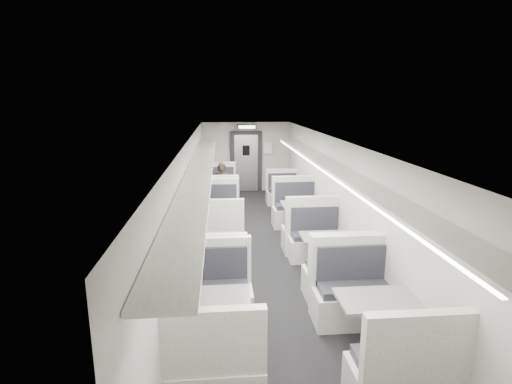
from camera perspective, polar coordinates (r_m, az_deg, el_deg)
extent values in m
cube|color=black|center=(8.44, 1.25, -9.46)|extent=(3.00, 12.00, 0.12)
cube|color=white|center=(7.82, 1.35, 7.83)|extent=(3.00, 12.00, 0.12)
cube|color=beige|center=(13.97, -1.46, 5.04)|extent=(3.00, 0.12, 2.40)
cube|color=beige|center=(8.02, -9.85, -1.38)|extent=(0.12, 12.00, 2.40)
cube|color=beige|center=(8.36, 11.99, -0.89)|extent=(0.12, 12.00, 2.40)
cube|color=white|center=(10.78, -5.58, -2.69)|extent=(1.16, 0.65, 0.49)
cube|color=#1F222A|center=(10.74, -5.61, -1.10)|extent=(1.03, 0.52, 0.11)
cube|color=white|center=(10.40, -5.67, 0.29)|extent=(1.16, 0.13, 0.77)
cube|color=white|center=(12.44, -5.53, -0.53)|extent=(1.16, 0.65, 0.49)
cube|color=#1F222A|center=(12.34, -5.56, 0.80)|extent=(1.03, 0.52, 0.11)
cube|color=white|center=(12.53, -5.59, 2.53)|extent=(1.16, 0.13, 0.77)
cylinder|color=#ADADAF|center=(11.58, -5.57, -0.90)|extent=(0.11, 0.11, 0.76)
cylinder|color=#ADADAF|center=(11.67, -5.53, -2.63)|extent=(0.39, 0.39, 0.03)
cube|color=slate|center=(11.48, -5.62, 1.14)|extent=(0.96, 0.66, 0.04)
cube|color=white|center=(8.48, -5.68, -7.23)|extent=(1.14, 0.64, 0.49)
cube|color=#1F222A|center=(8.41, -5.72, -5.26)|extent=(1.01, 0.51, 0.11)
cube|color=white|center=(8.06, -5.79, -3.67)|extent=(1.14, 0.13, 0.76)
cube|color=white|center=(10.07, -5.60, -3.88)|extent=(1.14, 0.64, 0.49)
cube|color=#1F222A|center=(9.96, -5.64, -2.30)|extent=(1.01, 0.51, 0.11)
cube|color=white|center=(10.13, -5.68, -0.13)|extent=(1.14, 0.13, 0.76)
cylinder|color=#ADADAF|center=(9.23, -5.66, -4.65)|extent=(0.11, 0.11, 0.74)
cylinder|color=#ADADAF|center=(9.34, -5.61, -6.73)|extent=(0.39, 0.39, 0.03)
cube|color=slate|center=(9.11, -5.72, -2.16)|extent=(0.95, 0.65, 0.04)
cube|color=white|center=(6.86, -5.79, -12.57)|extent=(1.04, 0.58, 0.44)
cube|color=#1F222A|center=(6.77, -5.84, -10.41)|extent=(0.92, 0.46, 0.10)
cube|color=white|center=(6.44, -5.93, -8.87)|extent=(1.04, 0.12, 0.69)
cube|color=white|center=(8.26, -5.69, -7.95)|extent=(1.04, 0.58, 0.44)
cube|color=#1F222A|center=(8.14, -5.73, -6.25)|extent=(0.92, 0.46, 0.10)
cube|color=white|center=(8.28, -5.77, -3.78)|extent=(1.04, 0.12, 0.69)
cylinder|color=#ADADAF|center=(7.51, -5.75, -9.22)|extent=(0.10, 0.10, 0.68)
cylinder|color=#ADADAF|center=(7.64, -5.70, -11.46)|extent=(0.35, 0.35, 0.03)
cube|color=slate|center=(7.37, -5.82, -6.51)|extent=(0.86, 0.59, 0.04)
cube|color=white|center=(4.80, -6.10, -24.98)|extent=(1.10, 0.61, 0.47)
cube|color=#1F222A|center=(4.66, -6.18, -21.98)|extent=(0.98, 0.49, 0.10)
cube|color=white|center=(4.27, -6.35, -20.52)|extent=(1.10, 0.13, 0.73)
cube|color=white|center=(6.16, -5.87, -15.59)|extent=(1.10, 0.61, 0.47)
cube|color=#1F222A|center=(6.00, -5.93, -13.34)|extent=(0.98, 0.49, 0.10)
cube|color=white|center=(6.11, -5.98, -9.64)|extent=(1.10, 0.13, 0.73)
cylinder|color=#ADADAF|center=(5.40, -6.00, -18.59)|extent=(0.10, 0.10, 0.72)
cylinder|color=#ADADAF|center=(5.59, -5.91, -21.59)|extent=(0.38, 0.38, 0.03)
cube|color=slate|center=(5.20, -6.11, -14.83)|extent=(0.92, 0.63, 0.04)
cube|color=white|center=(10.97, 4.93, -2.60)|extent=(0.98, 0.55, 0.42)
cube|color=#1F222A|center=(10.93, 4.94, -1.28)|extent=(0.87, 0.44, 0.09)
cube|color=white|center=(10.65, 5.17, -0.14)|extent=(0.98, 0.11, 0.65)
cube|color=white|center=(12.35, 3.78, -0.77)|extent=(0.98, 0.55, 0.42)
cube|color=#1F222A|center=(12.27, 3.82, 0.35)|extent=(0.87, 0.44, 0.09)
cube|color=white|center=(12.43, 3.68, 1.83)|extent=(0.98, 0.11, 0.65)
cylinder|color=#ADADAF|center=(11.63, 4.33, -1.10)|extent=(0.09, 0.09, 0.64)
cylinder|color=#ADADAF|center=(11.71, 4.31, -2.55)|extent=(0.33, 0.33, 0.03)
cube|color=slate|center=(11.55, 4.36, 0.61)|extent=(0.82, 0.56, 0.04)
cube|color=white|center=(8.69, 7.72, -6.75)|extent=(1.16, 0.65, 0.49)
cube|color=#1F222A|center=(8.62, 7.74, -4.79)|extent=(1.03, 0.51, 0.11)
cube|color=white|center=(8.27, 8.22, -3.20)|extent=(1.16, 0.13, 0.77)
cube|color=white|center=(10.27, 5.64, -3.51)|extent=(1.16, 0.65, 0.49)
cube|color=#1F222A|center=(10.16, 5.72, -1.94)|extent=(1.03, 0.51, 0.11)
cube|color=white|center=(10.33, 5.48, 0.21)|extent=(1.16, 0.13, 0.77)
cylinder|color=#ADADAF|center=(9.43, 6.62, -4.24)|extent=(0.11, 0.11, 0.76)
cylinder|color=#ADADAF|center=(9.55, 6.56, -6.31)|extent=(0.39, 0.39, 0.03)
cube|color=slate|center=(9.32, 6.68, -1.77)|extent=(0.96, 0.66, 0.04)
cube|color=white|center=(6.87, 11.54, -12.65)|extent=(1.09, 0.61, 0.46)
cube|color=#1F222A|center=(6.78, 11.58, -10.38)|extent=(0.97, 0.48, 0.10)
cube|color=white|center=(6.44, 12.35, -8.74)|extent=(1.09, 0.12, 0.72)
cube|color=white|center=(8.29, 8.39, -7.88)|extent=(1.09, 0.61, 0.46)
cube|color=#1F222A|center=(8.16, 8.51, -6.10)|extent=(0.97, 0.48, 0.10)
cube|color=white|center=(8.30, 8.18, -3.52)|extent=(1.09, 0.12, 0.72)
cylinder|color=#ADADAF|center=(7.52, 9.84, -9.18)|extent=(0.10, 0.10, 0.71)
cylinder|color=#ADADAF|center=(7.66, 9.74, -11.53)|extent=(0.37, 0.37, 0.03)
cube|color=slate|center=(7.38, 9.97, -6.33)|extent=(0.91, 0.62, 0.04)
cube|color=#1F222A|center=(4.76, 20.58, -21.62)|extent=(1.03, 0.51, 0.11)
cube|color=white|center=(4.39, 22.53, -19.95)|extent=(1.16, 0.13, 0.76)
cube|color=white|center=(6.22, 13.58, -15.50)|extent=(1.16, 0.64, 0.49)
cube|color=#1F222A|center=(6.06, 13.83, -13.16)|extent=(1.03, 0.51, 0.11)
cube|color=white|center=(6.16, 13.20, -9.34)|extent=(1.16, 0.13, 0.76)
cylinder|color=#ADADAF|center=(5.47, 16.60, -18.44)|extent=(0.11, 0.11, 0.75)
cylinder|color=#ADADAF|center=(5.67, 16.34, -21.55)|extent=(0.39, 0.39, 0.03)
cube|color=slate|center=(5.27, 16.91, -14.54)|extent=(0.96, 0.65, 0.04)
imported|color=black|center=(11.21, -4.85, 0.50)|extent=(0.59, 0.45, 1.46)
cube|color=black|center=(11.31, -8.16, 3.72)|extent=(0.02, 1.18, 0.84)
cube|color=black|center=(9.15, -8.85, 1.44)|extent=(0.02, 1.18, 0.84)
cube|color=black|center=(7.02, -9.95, -2.24)|extent=(0.02, 1.18, 0.84)
cube|color=black|center=(4.94, -12.02, -9.07)|extent=(0.02, 1.18, 0.84)
cube|color=white|center=(7.56, -7.97, 3.38)|extent=(0.46, 10.40, 0.05)
cube|color=white|center=(7.56, -6.44, 3.04)|extent=(0.05, 10.20, 0.04)
cube|color=white|center=(7.84, 10.78, 3.63)|extent=(0.46, 10.40, 0.05)
cube|color=white|center=(7.80, 9.34, 3.26)|extent=(0.05, 10.20, 0.04)
cube|color=black|center=(13.87, -1.43, 4.36)|extent=(1.10, 0.10, 2.10)
cube|color=#ADADAF|center=(13.85, -1.42, 4.13)|extent=(0.80, 0.05, 1.95)
cube|color=black|center=(13.75, -1.42, 5.96)|extent=(0.25, 0.02, 0.35)
cube|color=black|center=(13.25, -1.32, 9.29)|extent=(0.62, 0.10, 0.16)
cube|color=white|center=(13.19, -1.30, 9.27)|extent=(0.54, 0.02, 0.10)
cube|color=silver|center=(13.86, 1.68, 6.22)|extent=(0.32, 0.02, 0.40)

